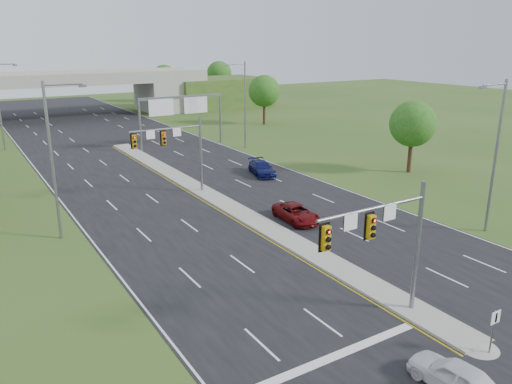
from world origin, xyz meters
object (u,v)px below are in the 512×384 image
object	(u,v)px
signal_mast_near	(388,235)
car_far_a	(296,213)
overpass	(69,98)
signal_mast_far	(178,145)
car_far_b	(262,168)
sign_gantry	(180,107)
car_white	(455,376)
keep_right_sign	(494,325)

from	to	relation	value
signal_mast_near	car_far_a	bearing A→B (deg)	70.20
signal_mast_near	overpass	distance (m)	80.11
signal_mast_far	overpass	size ratio (longest dim) A/B	0.09
signal_mast_far	car_far_b	bearing A→B (deg)	12.74
signal_mast_near	sign_gantry	distance (m)	45.88
sign_gantry	car_white	world-z (taller)	sign_gantry
sign_gantry	car_far_b	xyz separation A→B (m)	(1.31, -17.68, -4.52)
signal_mast_far	sign_gantry	bearing A→B (deg)	65.89
signal_mast_near	overpass	world-z (taller)	overpass
overpass	car_far_b	world-z (taller)	overpass
signal_mast_near	car_far_a	world-z (taller)	signal_mast_near
signal_mast_near	car_far_b	bearing A→B (deg)	69.41
keep_right_sign	car_white	bearing A→B (deg)	-168.55
car_white	car_far_a	distance (m)	20.23
signal_mast_near	car_far_b	xyz separation A→B (m)	(10.26, 27.32, -4.01)
car_far_b	signal_mast_near	bearing A→B (deg)	-95.63
keep_right_sign	car_white	xyz separation A→B (m)	(-3.40, -0.69, -0.84)
sign_gantry	car_far_b	distance (m)	18.29
car_far_a	car_white	bearing A→B (deg)	-103.47
signal_mast_near	keep_right_sign	xyz separation A→B (m)	(2.26, -4.45, -3.21)
car_white	car_far_b	bearing A→B (deg)	-114.08
keep_right_sign	car_far_a	distance (m)	18.80
sign_gantry	overpass	world-z (taller)	overpass
keep_right_sign	car_far_a	bearing A→B (deg)	81.38
signal_mast_far	overpass	distance (m)	55.13
sign_gantry	signal_mast_far	bearing A→B (deg)	-114.11
car_far_b	overpass	bearing A→B (deg)	113.57
sign_gantry	car_far_a	distance (m)	31.46
keep_right_sign	car_far_b	xyz separation A→B (m)	(8.00, 31.77, -0.80)
sign_gantry	car_far_b	world-z (taller)	sign_gantry
signal_mast_near	overpass	bearing A→B (deg)	88.38
signal_mast_near	signal_mast_far	world-z (taller)	same
signal_mast_far	car_far_a	bearing A→B (deg)	-64.99
car_white	car_far_b	xyz separation A→B (m)	(11.39, 32.46, 0.04)
keep_right_sign	car_far_b	size ratio (longest dim) A/B	0.46
keep_right_sign	car_far_a	xyz separation A→B (m)	(2.82, 18.56, -0.85)
keep_right_sign	car_far_b	distance (m)	32.77
car_far_a	car_far_b	size ratio (longest dim) A/B	0.96
car_white	car_far_a	world-z (taller)	car_white
signal_mast_near	car_far_a	xyz separation A→B (m)	(5.08, 14.11, -4.06)
signal_mast_near	keep_right_sign	world-z (taller)	signal_mast_near
keep_right_sign	overpass	size ratio (longest dim) A/B	0.03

